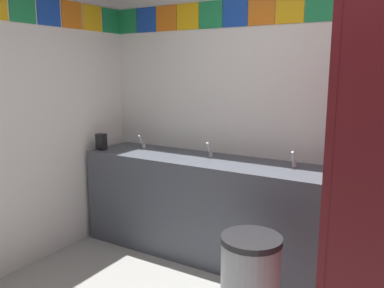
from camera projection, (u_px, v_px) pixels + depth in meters
name	position (u px, v px, depth m)	size (l,w,h in m)	color
wall_back	(302.00, 97.00, 3.26)	(3.84, 0.09, 2.85)	white
vanity_counter	(205.00, 206.00, 3.53)	(2.28, 0.58, 0.89)	#4C515B
faucet_left	(142.00, 143.00, 3.90)	(0.04, 0.10, 0.14)	silver
faucet_center	(210.00, 151.00, 3.52)	(0.04, 0.10, 0.14)	silver
faucet_right	(294.00, 161.00, 3.13)	(0.04, 0.10, 0.14)	silver
soap_dispenser	(101.00, 142.00, 3.83)	(0.09, 0.09, 0.16)	black
stall_divider	(379.00, 175.00, 2.05)	(0.92, 1.54, 2.22)	maroon
trash_bin	(250.00, 280.00, 2.56)	(0.39, 0.39, 0.61)	#999EA3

